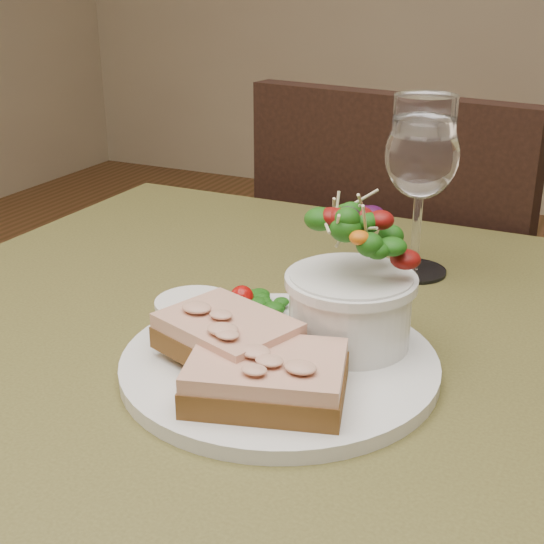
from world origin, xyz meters
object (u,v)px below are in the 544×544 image
at_px(salad_bowl, 351,277).
at_px(wine_glass, 422,160).
at_px(ramekin, 195,317).
at_px(dinner_plate, 279,363).
at_px(cafe_table, 267,442).
at_px(chair_far, 412,422).
at_px(sandwich_back, 228,336).
at_px(sandwich_front, 267,377).

relative_size(salad_bowl, wine_glass, 0.73).
bearing_deg(ramekin, dinner_plate, 0.63).
distance_m(cafe_table, salad_bowl, 0.19).
bearing_deg(dinner_plate, chair_far, 93.98).
xyz_separation_m(dinner_plate, ramekin, (-0.08, -0.00, 0.03)).
bearing_deg(dinner_plate, sandwich_back, -144.45).
bearing_deg(salad_bowl, sandwich_front, -102.82).
distance_m(dinner_plate, sandwich_front, 0.06).
xyz_separation_m(sandwich_front, ramekin, (-0.10, 0.06, 0.00)).
xyz_separation_m(cafe_table, sandwich_back, (-0.00, -0.06, 0.14)).
height_order(cafe_table, wine_glass, wine_glass).
xyz_separation_m(sandwich_back, wine_glass, (0.07, 0.28, 0.09)).
relative_size(sandwich_front, wine_glass, 0.76).
bearing_deg(cafe_table, salad_bowl, 10.53).
bearing_deg(salad_bowl, sandwich_back, -135.88).
distance_m(cafe_table, sandwich_front, 0.17).
xyz_separation_m(salad_bowl, wine_glass, (-0.00, 0.21, 0.05)).
xyz_separation_m(sandwich_back, salad_bowl, (0.08, 0.07, 0.04)).
bearing_deg(dinner_plate, sandwich_front, -73.77).
distance_m(ramekin, salad_bowl, 0.14).
height_order(dinner_plate, ramekin, ramekin).
bearing_deg(sandwich_front, wine_glass, 69.69).
bearing_deg(salad_bowl, cafe_table, -169.47).
distance_m(chair_far, wine_glass, 0.72).
relative_size(dinner_plate, ramekin, 4.25).
xyz_separation_m(cafe_table, wine_glass, (0.07, 0.22, 0.22)).
height_order(dinner_plate, sandwich_front, sandwich_front).
relative_size(cafe_table, wine_glass, 4.57).
relative_size(chair_far, sandwich_back, 7.32).
height_order(cafe_table, chair_far, chair_far).
bearing_deg(dinner_plate, wine_glass, 81.10).
relative_size(dinner_plate, salad_bowl, 2.03).
relative_size(sandwich_front, salad_bowl, 1.05).
xyz_separation_m(chair_far, dinner_plate, (0.05, -0.67, 0.46)).
bearing_deg(sandwich_front, dinner_plate, 90.10).
bearing_deg(chair_far, salad_bowl, 106.70).
height_order(sandwich_back, wine_glass, wine_glass).
bearing_deg(sandwich_back, wine_glass, 94.31).
xyz_separation_m(cafe_table, dinner_plate, (0.03, -0.04, 0.11)).
xyz_separation_m(chair_far, sandwich_front, (0.06, -0.73, 0.48)).
distance_m(cafe_table, sandwich_back, 0.15).
relative_size(ramekin, wine_glass, 0.35).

